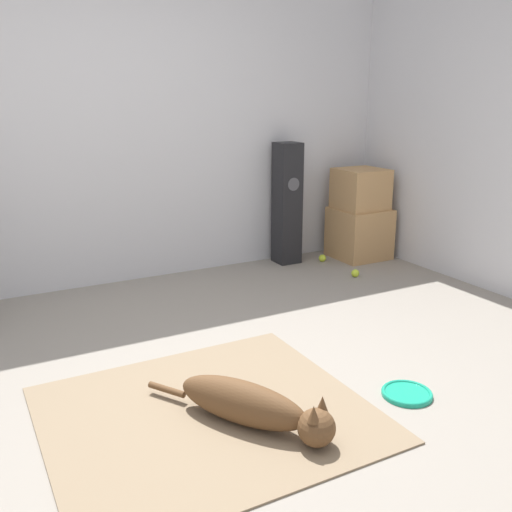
{
  "coord_description": "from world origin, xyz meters",
  "views": [
    {
      "loc": [
        -1.03,
        -2.36,
        1.48
      ],
      "look_at": [
        0.69,
        0.82,
        0.45
      ],
      "focal_mm": 40.0,
      "sensor_mm": 36.0,
      "label": 1
    }
  ],
  "objects": [
    {
      "name": "dog",
      "position": [
        0.06,
        -0.32,
        0.11
      ],
      "size": [
        0.59,
        0.87,
        0.22
      ],
      "color": "brown",
      "rests_on": "area_rug"
    },
    {
      "name": "floor_speaker",
      "position": [
        1.59,
        1.91,
        0.54
      ],
      "size": [
        0.21,
        0.21,
        1.08
      ],
      "color": "black",
      "rests_on": "ground_plane"
    },
    {
      "name": "cardboard_box_lower",
      "position": [
        2.27,
        1.72,
        0.23
      ],
      "size": [
        0.47,
        0.46,
        0.46
      ],
      "color": "tan",
      "rests_on": "ground_plane"
    },
    {
      "name": "tennis_ball_by_boxes",
      "position": [
        1.87,
        1.25,
        0.03
      ],
      "size": [
        0.07,
        0.07,
        0.07
      ],
      "color": "#C6E033",
      "rests_on": "ground_plane"
    },
    {
      "name": "cardboard_box_upper",
      "position": [
        2.26,
        1.73,
        0.65
      ],
      "size": [
        0.41,
        0.4,
        0.37
      ],
      "color": "tan",
      "rests_on": "cardboard_box_lower"
    },
    {
      "name": "area_rug",
      "position": [
        -0.09,
        -0.12,
        0.01
      ],
      "size": [
        1.49,
        1.35,
        0.01
      ],
      "color": "#847056",
      "rests_on": "ground_plane"
    },
    {
      "name": "wall_back",
      "position": [
        0.0,
        2.1,
        1.27
      ],
      "size": [
        8.0,
        0.06,
        2.55
      ],
      "color": "silver",
      "rests_on": "ground_plane"
    },
    {
      "name": "ground_plane",
      "position": [
        0.0,
        0.0,
        0.0
      ],
      "size": [
        12.0,
        12.0,
        0.0
      ],
      "primitive_type": "plane",
      "color": "gray"
    },
    {
      "name": "tennis_ball_near_speaker",
      "position": [
        1.88,
        1.75,
        0.03
      ],
      "size": [
        0.07,
        0.07,
        0.07
      ],
      "color": "#C6E033",
      "rests_on": "ground_plane"
    },
    {
      "name": "frisbee",
      "position": [
        0.88,
        -0.44,
        0.01
      ],
      "size": [
        0.26,
        0.26,
        0.03
      ],
      "color": "#199E7A",
      "rests_on": "ground_plane"
    }
  ]
}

